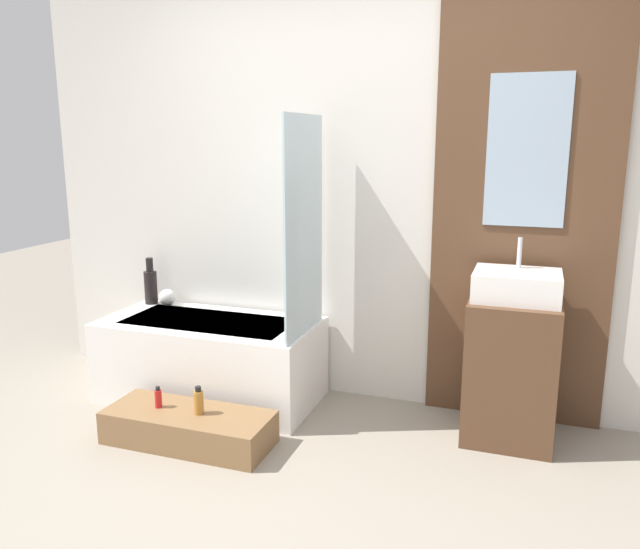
% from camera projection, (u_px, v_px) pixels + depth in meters
% --- Properties ---
extents(ground_plane, '(12.00, 12.00, 0.00)m').
position_uv_depth(ground_plane, '(246.00, 540.00, 2.50)').
color(ground_plane, gray).
extents(wall_tiled_back, '(4.20, 0.06, 2.60)m').
position_uv_depth(wall_tiled_back, '(358.00, 186.00, 3.68)').
color(wall_tiled_back, silver).
rests_on(wall_tiled_back, ground_plane).
extents(wall_wood_accent, '(0.96, 0.04, 2.60)m').
position_uv_depth(wall_wood_accent, '(525.00, 189.00, 3.33)').
color(wall_wood_accent, brown).
rests_on(wall_wood_accent, ground_plane).
extents(bathtub, '(1.31, 0.65, 0.49)m').
position_uv_depth(bathtub, '(211.00, 359.00, 3.82)').
color(bathtub, white).
rests_on(bathtub, ground_plane).
extents(glass_shower_screen, '(0.01, 0.57, 1.21)m').
position_uv_depth(glass_shower_screen, '(304.00, 227.00, 3.42)').
color(glass_shower_screen, silver).
rests_on(glass_shower_screen, bathtub).
extents(wooden_step_bench, '(0.89, 0.35, 0.17)m').
position_uv_depth(wooden_step_bench, '(189.00, 427.00, 3.28)').
color(wooden_step_bench, olive).
rests_on(wooden_step_bench, ground_plane).
extents(vanity_cabinet, '(0.46, 0.47, 0.76)m').
position_uv_depth(vanity_cabinet, '(511.00, 369.00, 3.29)').
color(vanity_cabinet, brown).
rests_on(vanity_cabinet, ground_plane).
extents(sink, '(0.43, 0.35, 0.31)m').
position_uv_depth(sink, '(517.00, 285.00, 3.20)').
color(sink, white).
rests_on(sink, vanity_cabinet).
extents(vase_tall_dark, '(0.08, 0.08, 0.31)m').
position_uv_depth(vase_tall_dark, '(151.00, 285.00, 4.14)').
color(vase_tall_dark, black).
rests_on(vase_tall_dark, bathtub).
extents(vase_round_light, '(0.11, 0.11, 0.11)m').
position_uv_depth(vase_round_light, '(167.00, 297.00, 4.10)').
color(vase_round_light, silver).
rests_on(vase_round_light, bathtub).
extents(bottle_soap_primary, '(0.04, 0.04, 0.12)m').
position_uv_depth(bottle_soap_primary, '(158.00, 398.00, 3.30)').
color(bottle_soap_primary, red).
rests_on(bottle_soap_primary, wooden_step_bench).
extents(bottle_soap_secondary, '(0.05, 0.05, 0.15)m').
position_uv_depth(bottle_soap_secondary, '(199.00, 402.00, 3.22)').
color(bottle_soap_secondary, '#B2752D').
rests_on(bottle_soap_secondary, wooden_step_bench).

